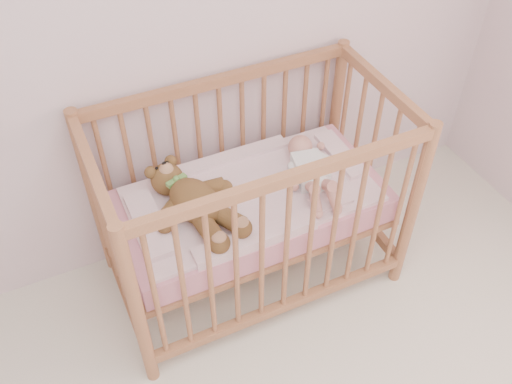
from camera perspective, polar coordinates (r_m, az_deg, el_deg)
wall_back at (r=2.35m, az=-14.63°, el=16.90°), size 4.00×0.02×2.70m
crib at (r=2.64m, az=-0.46°, el=-1.17°), size 1.36×0.76×1.00m
mattress at (r=2.65m, az=-0.46°, el=-1.40°), size 1.22×0.62×0.13m
blanket at (r=2.60m, az=-0.47°, el=-0.25°), size 1.10×0.58×0.06m
baby at (r=2.63m, az=5.44°, el=2.51°), size 0.35×0.56×0.13m
teddy_bear at (r=2.46m, az=-6.10°, el=-1.03°), size 0.58×0.69×0.16m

